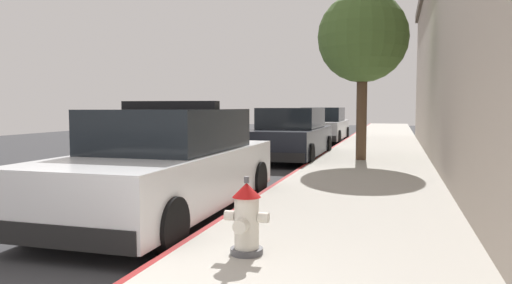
# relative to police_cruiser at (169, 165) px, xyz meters

# --- Properties ---
(ground_plane) EXTENTS (28.55, 60.00, 0.20)m
(ground_plane) POSITION_rel_police_cruiser_xyz_m (-3.43, 6.08, -0.84)
(ground_plane) COLOR #353538
(sidewalk_pavement) EXTENTS (2.99, 60.00, 0.16)m
(sidewalk_pavement) POSITION_rel_police_cruiser_xyz_m (2.57, 6.08, -0.66)
(sidewalk_pavement) COLOR #ADA89E
(sidewalk_pavement) RESTS_ON ground
(curb_painted_edge) EXTENTS (0.08, 60.00, 0.16)m
(curb_painted_edge) POSITION_rel_police_cruiser_xyz_m (1.04, 6.08, -0.66)
(curb_painted_edge) COLOR maroon
(curb_painted_edge) RESTS_ON ground
(police_cruiser) EXTENTS (1.94, 4.84, 1.68)m
(police_cruiser) POSITION_rel_police_cruiser_xyz_m (0.00, 0.00, 0.00)
(police_cruiser) COLOR white
(police_cruiser) RESTS_ON ground
(parked_car_silver_ahead) EXTENTS (1.94, 4.84, 1.56)m
(parked_car_silver_ahead) POSITION_rel_police_cruiser_xyz_m (0.14, 7.85, -0.00)
(parked_car_silver_ahead) COLOR black
(parked_car_silver_ahead) RESTS_ON ground
(parked_car_dark_far) EXTENTS (1.94, 4.84, 1.56)m
(parked_car_dark_far) POSITION_rel_police_cruiser_xyz_m (0.02, 15.28, -0.00)
(parked_car_dark_far) COLOR #B2B5BA
(parked_car_dark_far) RESTS_ON ground
(fire_hydrant) EXTENTS (0.44, 0.40, 0.76)m
(fire_hydrant) POSITION_rel_police_cruiser_xyz_m (1.81, -1.97, -0.23)
(fire_hydrant) COLOR #4C4C51
(fire_hydrant) RESTS_ON sidewalk_pavement
(street_tree) EXTENTS (2.40, 2.40, 4.48)m
(street_tree) POSITION_rel_police_cruiser_xyz_m (2.27, 6.93, 2.67)
(street_tree) COLOR brown
(street_tree) RESTS_ON sidewalk_pavement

